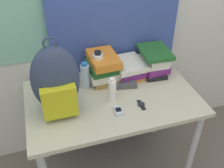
# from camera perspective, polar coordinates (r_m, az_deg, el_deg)

# --- Properties ---
(wall_back) EXTENTS (6.00, 0.06, 2.50)m
(wall_back) POSITION_cam_1_polar(r_m,az_deg,el_deg) (1.90, -4.17, 16.74)
(wall_back) COLOR beige
(wall_back) RESTS_ON ground_plane
(curtain_blue) EXTENTS (0.96, 0.04, 2.50)m
(curtain_blue) POSITION_cam_1_polar(r_m,az_deg,el_deg) (1.88, 0.74, 16.68)
(curtain_blue) COLOR #384C93
(curtain_blue) RESTS_ON ground_plane
(desk) EXTENTS (1.13, 0.70, 0.78)m
(desk) POSITION_cam_1_polar(r_m,az_deg,el_deg) (1.82, -0.00, -5.28)
(desk) COLOR #B7B299
(desk) RESTS_ON ground_plane
(backpack) EXTENTS (0.28, 0.21, 0.50)m
(backpack) POSITION_cam_1_polar(r_m,az_deg,el_deg) (1.55, -12.10, 0.42)
(backpack) COLOR #2D3851
(backpack) RESTS_ON desk
(book_stack_left) EXTENTS (0.24, 0.28, 0.20)m
(book_stack_left) POSITION_cam_1_polar(r_m,az_deg,el_deg) (1.86, -1.86, 3.64)
(book_stack_left) COLOR olive
(book_stack_left) RESTS_ON desk
(book_stack_center) EXTENTS (0.24, 0.27, 0.12)m
(book_stack_center) POSITION_cam_1_polar(r_m,az_deg,el_deg) (1.92, 3.66, 3.46)
(book_stack_center) COLOR orange
(book_stack_center) RESTS_ON desk
(book_stack_right) EXTENTS (0.22, 0.29, 0.19)m
(book_stack_right) POSITION_cam_1_polar(r_m,az_deg,el_deg) (1.97, 9.00, 5.04)
(book_stack_right) COLOR black
(book_stack_right) RESTS_ON desk
(water_bottle) EXTENTS (0.06, 0.06, 0.19)m
(water_bottle) POSITION_cam_1_polar(r_m,az_deg,el_deg) (1.80, -5.84, 1.81)
(water_bottle) COLOR silver
(water_bottle) RESTS_ON desk
(sports_bottle) EXTENTS (0.07, 0.07, 0.25)m
(sports_bottle) POSITION_cam_1_polar(r_m,az_deg,el_deg) (1.82, -2.98, 3.50)
(sports_bottle) COLOR white
(sports_bottle) RESTS_ON desk
(sunscreen_bottle) EXTENTS (0.05, 0.05, 0.17)m
(sunscreen_bottle) POSITION_cam_1_polar(r_m,az_deg,el_deg) (1.67, 0.06, -1.36)
(sunscreen_bottle) COLOR white
(sunscreen_bottle) RESTS_ON desk
(cell_phone) EXTENTS (0.06, 0.09, 0.02)m
(cell_phone) POSITION_cam_1_polar(r_m,az_deg,el_deg) (1.63, 1.38, -5.81)
(cell_phone) COLOR #B7BCC6
(cell_phone) RESTS_ON desk
(sunglasses_case) EXTENTS (0.16, 0.08, 0.04)m
(sunglasses_case) POSITION_cam_1_polar(r_m,az_deg,el_deg) (1.83, 3.01, -0.22)
(sunglasses_case) COLOR #47474C
(sunglasses_case) RESTS_ON desk
(wristwatch) EXTENTS (0.04, 0.10, 0.01)m
(wristwatch) POSITION_cam_1_polar(r_m,az_deg,el_deg) (1.69, 6.39, -4.48)
(wristwatch) COLOR black
(wristwatch) RESTS_ON desk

